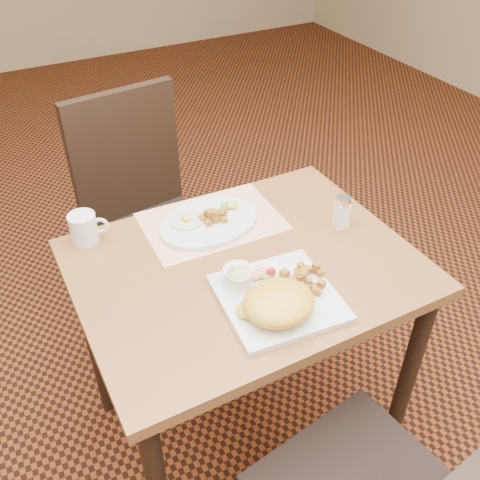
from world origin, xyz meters
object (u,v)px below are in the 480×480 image
object	(u,v)px
plate_square	(278,298)
coffee_mug	(84,228)
table	(245,292)
chair_far	(145,210)
salt_shaker	(342,211)
plate_oval	(209,223)

from	to	relation	value
plate_square	coffee_mug	size ratio (longest dim) A/B	2.60
table	plate_square	size ratio (longest dim) A/B	3.21
chair_far	coffee_mug	bearing A→B (deg)	45.16
salt_shaker	coffee_mug	distance (m)	0.73
plate_square	plate_oval	bearing A→B (deg)	92.79
table	salt_shaker	bearing A→B (deg)	3.02
coffee_mug	chair_far	bearing A→B (deg)	52.43
chair_far	coffee_mug	distance (m)	0.53
coffee_mug	plate_square	bearing A→B (deg)	-52.50
plate_oval	salt_shaker	size ratio (longest dim) A/B	3.05
coffee_mug	salt_shaker	bearing A→B (deg)	-22.48
plate_square	salt_shaker	bearing A→B (deg)	29.42
salt_shaker	chair_far	bearing A→B (deg)	121.34
table	chair_far	size ratio (longest dim) A/B	0.93
salt_shaker	coffee_mug	world-z (taller)	salt_shaker
table	plate_oval	world-z (taller)	plate_oval
chair_far	coffee_mug	size ratio (longest dim) A/B	9.01
plate_oval	salt_shaker	xyz separation A→B (m)	(0.34, -0.18, 0.04)
salt_shaker	plate_square	bearing A→B (deg)	-150.58
plate_square	plate_oval	size ratio (longest dim) A/B	0.92
table	plate_oval	size ratio (longest dim) A/B	2.96
salt_shaker	coffee_mug	xyz separation A→B (m)	(-0.68, 0.28, -0.01)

